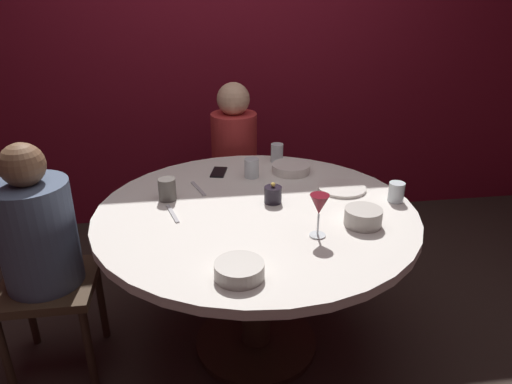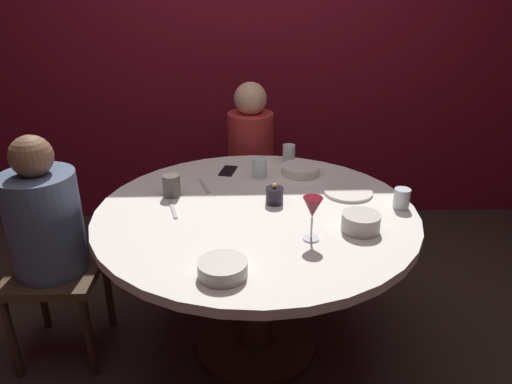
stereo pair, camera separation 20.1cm
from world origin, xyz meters
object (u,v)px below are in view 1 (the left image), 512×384
Objects in this scene: bowl_salad_center at (363,217)px; cup_by_left_diner at (277,153)px; seated_diner_left at (38,238)px; bowl_serving_large at (291,168)px; wine_glass at (319,206)px; cell_phone at (219,172)px; cup_near_candle at (396,192)px; seated_diner_back at (234,151)px; dinner_plate at (342,188)px; cup_by_right_diner at (252,168)px; dining_table at (256,238)px; cup_center_front at (167,189)px; bowl_small_white at (239,270)px; candle_holder at (273,195)px.

bowl_salad_center is 1.49× the size of cup_by_left_diner.
seated_diner_left is 1.24m from bowl_serving_large.
wine_glass reaches higher than bowl_serving_large.
seated_diner_left is 7.87× the size of cell_phone.
cup_near_candle is (0.43, 0.26, -0.08)m from wine_glass.
dinner_plate is (0.44, -0.79, 0.06)m from seated_diner_back.
cup_by_right_diner reaches higher than bowl_serving_large.
dinner_plate is (0.44, 0.15, 0.15)m from dining_table.
cell_phone is 0.40m from cup_center_front.
dining_table is 0.49m from dinner_plate.
dinner_plate is 2.22× the size of cup_by_left_diner.
wine_glass is at bearing -36.01° from cup_center_front.
wine_glass is 0.42m from bowl_small_white.
cup_by_left_diner reaches higher than cup_near_candle.
wine_glass is at bearing -75.17° from cup_by_right_diner.
cup_center_front reaches higher than candle_holder.
bowl_serving_large is (1.17, 0.40, 0.09)m from seated_diner_left.
wine_glass is at bearing -149.00° from cup_near_candle.
dining_table is at bearing 126.32° from wine_glass.
cup_by_left_diner is (-0.00, 0.85, -0.08)m from wine_glass.
dining_table is 13.71× the size of cup_center_front.
cup_by_right_diner is (0.03, 0.37, 0.20)m from dining_table.
cup_center_front is at bearing 111.03° from bowl_small_white.
cup_center_front is at bearing 158.52° from dining_table.
seated_diner_back is 4.97× the size of dinner_plate.
cup_by_left_diner is at bearing 126.71° from cup_near_candle.
bowl_salad_center reaches higher than dinner_plate.
dining_table is 7.98× the size of wine_glass.
cup_center_front is at bearing -144.39° from cup_by_left_diner.
bowl_small_white is at bearing -32.68° from seated_diner_left.
wine_glass is at bearing -93.51° from bowl_serving_large.
cup_by_right_diner is (-0.17, 0.65, -0.08)m from wine_glass.
cup_by_left_diner is (-0.04, 0.17, 0.03)m from bowl_serving_large.
bowl_serving_large is 0.99m from bowl_small_white.
dinner_plate is at bearing 140.77° from cup_near_candle.
bowl_small_white is 1.73× the size of cup_by_right_diner.
cell_phone is at bearing 153.51° from cup_by_right_diner.
cup_by_left_diner is at bearing 70.62° from dining_table.
cup_center_front is (0.54, 0.15, 0.12)m from seated_diner_left.
bowl_salad_center is 0.81m from cup_by_left_diner.
wine_glass is 0.24m from bowl_salad_center.
dining_table is 1.24× the size of seated_diner_back.
seated_diner_left is 0.57m from cup_center_front.
candle_holder is 0.56m from cup_near_candle.
seated_diner_back is 1.24m from wine_glass.
bowl_salad_center is (0.17, -0.62, 0.01)m from bowl_serving_large.
bowl_serving_large is (0.16, 0.35, -0.02)m from candle_holder.
dining_table is at bearing -21.48° from cup_center_front.
bowl_small_white is at bearing -151.26° from bowl_salad_center.
bowl_small_white is (0.79, -0.51, 0.10)m from seated_diner_left.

